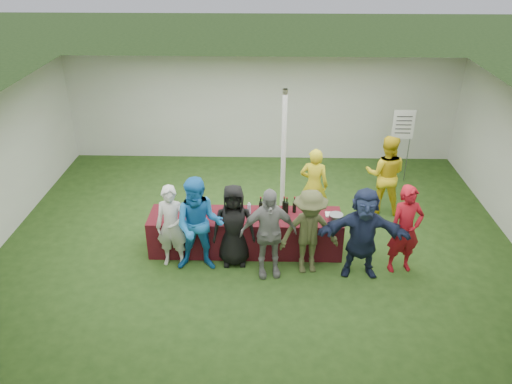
{
  "coord_description": "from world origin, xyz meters",
  "views": [
    {
      "loc": [
        0.18,
        -8.38,
        5.48
      ],
      "look_at": [
        -0.03,
        -0.39,
        1.25
      ],
      "focal_mm": 35.0,
      "sensor_mm": 36.0,
      "label": 1
    }
  ],
  "objects_px": {
    "serving_table": "(245,233)",
    "wine_list_sign": "(403,130)",
    "customer_0": "(172,227)",
    "customer_6": "(405,230)",
    "staff_pourer": "(314,185)",
    "customer_1": "(199,225)",
    "customer_5": "(363,233)",
    "staff_back": "(385,174)",
    "customer_2": "(234,225)",
    "customer_3": "(268,233)",
    "customer_4": "(309,232)",
    "dump_bucket": "(336,219)"
  },
  "relations": [
    {
      "from": "serving_table",
      "to": "wine_list_sign",
      "type": "relative_size",
      "value": 2.0
    },
    {
      "from": "customer_3",
      "to": "customer_0",
      "type": "bearing_deg",
      "value": 163.1
    },
    {
      "from": "customer_1",
      "to": "customer_3",
      "type": "xyz_separation_m",
      "value": [
        1.21,
        -0.13,
        -0.05
      ]
    },
    {
      "from": "serving_table",
      "to": "staff_pourer",
      "type": "relative_size",
      "value": 2.23
    },
    {
      "from": "staff_back",
      "to": "customer_5",
      "type": "relative_size",
      "value": 1.03
    },
    {
      "from": "customer_2",
      "to": "customer_1",
      "type": "bearing_deg",
      "value": -165.36
    },
    {
      "from": "serving_table",
      "to": "customer_6",
      "type": "distance_m",
      "value": 2.91
    },
    {
      "from": "serving_table",
      "to": "staff_back",
      "type": "relative_size",
      "value": 2.07
    },
    {
      "from": "customer_1",
      "to": "dump_bucket",
      "type": "bearing_deg",
      "value": 8.18
    },
    {
      "from": "customer_1",
      "to": "customer_5",
      "type": "height_order",
      "value": "customer_1"
    },
    {
      "from": "customer_4",
      "to": "dump_bucket",
      "type": "bearing_deg",
      "value": 31.5
    },
    {
      "from": "staff_pourer",
      "to": "customer_1",
      "type": "relative_size",
      "value": 0.9
    },
    {
      "from": "customer_2",
      "to": "dump_bucket",
      "type": "bearing_deg",
      "value": 2.61
    },
    {
      "from": "staff_pourer",
      "to": "customer_5",
      "type": "xyz_separation_m",
      "value": [
        0.7,
        -1.87,
        0.04
      ]
    },
    {
      "from": "serving_table",
      "to": "dump_bucket",
      "type": "relative_size",
      "value": 14.05
    },
    {
      "from": "wine_list_sign",
      "to": "customer_4",
      "type": "bearing_deg",
      "value": -123.05
    },
    {
      "from": "wine_list_sign",
      "to": "staff_pourer",
      "type": "relative_size",
      "value": 1.12
    },
    {
      "from": "staff_pourer",
      "to": "customer_0",
      "type": "distance_m",
      "value": 3.13
    },
    {
      "from": "customer_5",
      "to": "staff_back",
      "type": "bearing_deg",
      "value": 72.55
    },
    {
      "from": "dump_bucket",
      "to": "customer_5",
      "type": "height_order",
      "value": "customer_5"
    },
    {
      "from": "staff_pourer",
      "to": "customer_5",
      "type": "relative_size",
      "value": 0.95
    },
    {
      "from": "customer_1",
      "to": "customer_5",
      "type": "distance_m",
      "value": 2.84
    },
    {
      "from": "wine_list_sign",
      "to": "staff_back",
      "type": "relative_size",
      "value": 1.03
    },
    {
      "from": "wine_list_sign",
      "to": "customer_2",
      "type": "xyz_separation_m",
      "value": [
        -3.74,
        -3.48,
        -0.53
      ]
    },
    {
      "from": "staff_back",
      "to": "customer_0",
      "type": "relative_size",
      "value": 1.1
    },
    {
      "from": "dump_bucket",
      "to": "customer_4",
      "type": "relative_size",
      "value": 0.16
    },
    {
      "from": "staff_back",
      "to": "customer_2",
      "type": "height_order",
      "value": "staff_back"
    },
    {
      "from": "customer_4",
      "to": "serving_table",
      "type": "bearing_deg",
      "value": 142.63
    },
    {
      "from": "customer_2",
      "to": "customer_3",
      "type": "relative_size",
      "value": 0.93
    },
    {
      "from": "customer_5",
      "to": "dump_bucket",
      "type": "bearing_deg",
      "value": 133.45
    },
    {
      "from": "customer_0",
      "to": "customer_1",
      "type": "bearing_deg",
      "value": -8.9
    },
    {
      "from": "serving_table",
      "to": "customer_2",
      "type": "bearing_deg",
      "value": -114.05
    },
    {
      "from": "customer_2",
      "to": "staff_pourer",
      "type": "bearing_deg",
      "value": 42.3
    },
    {
      "from": "dump_bucket",
      "to": "customer_0",
      "type": "xyz_separation_m",
      "value": [
        -2.93,
        -0.27,
        -0.05
      ]
    },
    {
      "from": "serving_table",
      "to": "customer_1",
      "type": "height_order",
      "value": "customer_1"
    },
    {
      "from": "customer_2",
      "to": "customer_6",
      "type": "xyz_separation_m",
      "value": [
        3.01,
        -0.14,
        0.05
      ]
    },
    {
      "from": "customer_5",
      "to": "customer_4",
      "type": "bearing_deg",
      "value": 179.27
    },
    {
      "from": "wine_list_sign",
      "to": "customer_1",
      "type": "distance_m",
      "value": 5.69
    },
    {
      "from": "dump_bucket",
      "to": "customer_1",
      "type": "bearing_deg",
      "value": -170.89
    },
    {
      "from": "wine_list_sign",
      "to": "customer_0",
      "type": "xyz_separation_m",
      "value": [
        -4.84,
        -3.55,
        -0.52
      ]
    },
    {
      "from": "serving_table",
      "to": "customer_5",
      "type": "distance_m",
      "value": 2.22
    },
    {
      "from": "serving_table",
      "to": "customer_2",
      "type": "relative_size",
      "value": 2.28
    },
    {
      "from": "customer_2",
      "to": "customer_5",
      "type": "xyz_separation_m",
      "value": [
        2.24,
        -0.28,
        0.06
      ]
    },
    {
      "from": "staff_back",
      "to": "customer_3",
      "type": "bearing_deg",
      "value": 56.33
    },
    {
      "from": "wine_list_sign",
      "to": "staff_pourer",
      "type": "height_order",
      "value": "wine_list_sign"
    },
    {
      "from": "wine_list_sign",
      "to": "customer_0",
      "type": "relative_size",
      "value": 1.14
    },
    {
      "from": "customer_0",
      "to": "customer_6",
      "type": "distance_m",
      "value": 4.11
    },
    {
      "from": "dump_bucket",
      "to": "wine_list_sign",
      "type": "relative_size",
      "value": 0.14
    },
    {
      "from": "staff_pourer",
      "to": "customer_6",
      "type": "height_order",
      "value": "customer_6"
    },
    {
      "from": "serving_table",
      "to": "wine_list_sign",
      "type": "height_order",
      "value": "wine_list_sign"
    }
  ]
}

